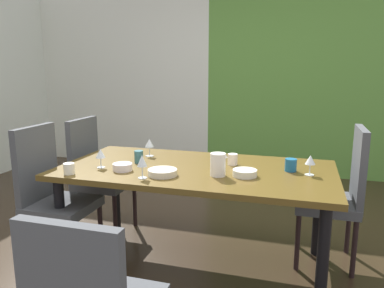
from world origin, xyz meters
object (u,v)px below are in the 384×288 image
Objects in this scene: serving_bowl_north at (245,173)px; pitcher_center at (218,164)px; dining_table at (196,177)px; serving_bowl_front at (123,167)px; cup_corner at (233,159)px; cup_left at (291,165)px; wine_glass_east at (142,161)px; serving_bowl_south at (162,172)px; chair_right_far at (340,191)px; wine_glass_near_window at (310,161)px; cup_west at (69,169)px; wine_glass_near_shelf at (100,154)px; chair_left_far at (96,171)px; cup_right at (139,157)px; wine_glass_rear at (149,144)px; chair_left_near at (51,191)px.

pitcher_center reaches higher than serving_bowl_north.
dining_table is at bearing 161.64° from serving_bowl_north.
cup_corner reaches higher than serving_bowl_front.
wine_glass_east is at bearing -153.88° from cup_left.
chair_right_far is at bearing 25.99° from serving_bowl_south.
wine_glass_near_window is 0.61m from pitcher_center.
cup_west is at bearing -174.40° from wine_glass_east.
wine_glass_near_shelf is at bearing -177.42° from pitcher_center.
wine_glass_near_shelf is at bearing 172.17° from serving_bowl_front.
chair_left_far is 1.05m from wine_glass_east.
cup_right reaches higher than serving_bowl_front.
pitcher_center is at bearing -30.90° from wine_glass_rear.
dining_table is 0.48m from wine_glass_east.
chair_left_near is 11.18× the size of cup_right.
wine_glass_near_shelf reaches higher than serving_bowl_north.
wine_glass_near_window is 1.45m from wine_glass_near_shelf.
cup_right is (-0.19, 0.36, -0.07)m from wine_glass_east.
serving_bowl_front is (-0.84, -0.10, 0.00)m from serving_bowl_north.
chair_right_far is 1.02× the size of chair_left_far.
wine_glass_near_window is at bearing 20.00° from serving_bowl_north.
cup_west is at bearing -165.78° from pitcher_center.
chair_left_far is at bearing 171.99° from wine_glass_rear.
chair_left_far is 7.10× the size of wine_glass_rear.
pitcher_center is at bearing 15.42° from serving_bowl_south.
serving_bowl_south is 0.40m from cup_right.
dining_table is 9.94× the size of serving_bowl_south.
chair_left_near is 0.68m from cup_right.
chair_left_near reaches higher than pitcher_center.
serving_bowl_north is 1.73× the size of cup_right.
cup_right is (-0.69, -0.15, 0.01)m from cup_corner.
cup_corner is at bearing -6.42° from wine_glass_rear.
dining_table is 1.06m from chair_left_near.
wine_glass_rear reaches higher than serving_bowl_south.
chair_right_far is 7.66× the size of serving_bowl_front.
wine_glass_east is at bearing -136.07° from serving_bowl_south.
chair_right_far is 1.51m from cup_right.
wine_glass_near_window is 0.15m from cup_left.
cup_west is 1.00m from pitcher_center.
serving_bowl_north is at bearing -18.36° from dining_table.
dining_table is 0.47m from cup_right.
wine_glass_near_shelf reaches higher than serving_bowl_front.
chair_right_far is at bearing 33.99° from serving_bowl_north.
wine_glass_east is 0.72m from cup_corner.
chair_left_near is 6.48× the size of serving_bowl_north.
wine_glass_rear is 0.93× the size of pitcher_center.
wine_glass_near_window is (1.79, 0.33, 0.28)m from chair_left_near.
cup_west is (-0.30, -0.18, 0.01)m from serving_bowl_front.
serving_bowl_north is at bearing 72.68° from chair_left_far.
chair_right_far is at bearing 31.69° from cup_left.
wine_glass_rear reaches higher than wine_glass_near_shelf.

